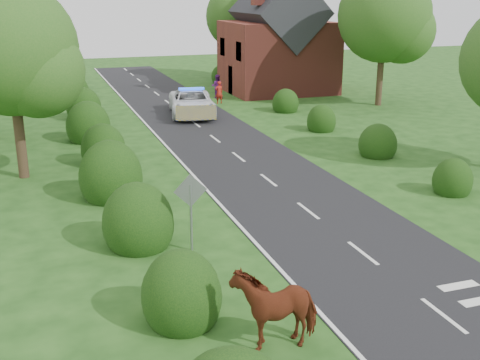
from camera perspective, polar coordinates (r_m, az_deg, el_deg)
name	(u,v)px	position (r m, az deg, el deg)	size (l,w,h in m)	color
ground	(363,254)	(19.35, 11.56, -6.85)	(120.00, 120.00, 0.00)	#1B4214
road	(220,143)	(32.41, -1.87, 3.52)	(6.00, 70.00, 0.02)	black
road_markings	(202,155)	(30.05, -3.61, 2.39)	(4.96, 70.00, 0.01)	white
hedgerow_left	(104,156)	(27.80, -12.74, 2.27)	(2.75, 50.41, 3.00)	black
hedgerow_right	(365,140)	(31.54, 11.76, 3.77)	(2.10, 45.78, 2.10)	black
tree_left_a	(17,54)	(27.02, -20.40, 11.11)	(5.74, 5.60, 8.38)	#332316
tree_left_d	(13,18)	(54.94, -20.73, 14.17)	(6.15, 6.00, 8.89)	#332316
tree_right_b	(389,20)	(43.80, 13.93, 14.55)	(6.56, 6.40, 9.40)	#332316
tree_right_c	(243,19)	(56.10, 0.24, 15.00)	(6.15, 6.00, 8.58)	#332316
road_sign	(191,201)	(18.64, -4.71, -2.02)	(1.06, 0.08, 2.53)	gray
house	(278,44)	(48.96, 3.62, 12.76)	(8.00, 7.40, 9.17)	brown
cow	(275,310)	(14.29, 3.33, -12.20)	(1.19, 2.25, 1.59)	#592312
police_van	(192,103)	(39.78, -4.60, 7.32)	(3.72, 6.38, 1.81)	white
pedestrian_red	(219,92)	(43.86, -2.01, 8.31)	(0.59, 0.39, 1.62)	#AB2118
pedestrian_purple	(217,86)	(46.09, -2.18, 8.86)	(0.87, 0.68, 1.79)	#6D1E7E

